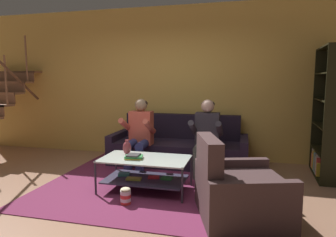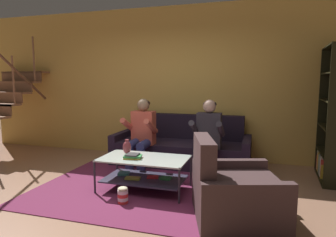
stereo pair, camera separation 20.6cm
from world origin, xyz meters
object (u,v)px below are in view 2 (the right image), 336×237
(vase, at_px, (127,147))
(popcorn_tub, at_px, (123,195))
(person_seated_right, at_px, (208,135))
(coffee_table, at_px, (144,169))
(person_seated_left, at_px, (141,132))
(armchair, at_px, (233,193))
(couch, at_px, (181,148))
(bookshelf, at_px, (336,128))
(book_stack, at_px, (133,156))

(vase, height_order, popcorn_tub, vase)
(vase, bearing_deg, person_seated_right, 36.49)
(person_seated_right, xyz_separation_m, coffee_table, (-0.72, -0.90, -0.35))
(person_seated_right, relative_size, vase, 5.75)
(person_seated_left, relative_size, vase, 5.73)
(vase, relative_size, popcorn_tub, 0.98)
(armchair, height_order, popcorn_tub, armchair)
(person_seated_right, relative_size, coffee_table, 1.01)
(couch, relative_size, person_seated_left, 2.03)
(bookshelf, bearing_deg, vase, -158.35)
(couch, distance_m, person_seated_left, 0.85)
(vase, xyz_separation_m, popcorn_tub, (0.23, -0.65, -0.44))
(person_seated_left, relative_size, popcorn_tub, 5.60)
(bookshelf, bearing_deg, book_stack, -153.51)
(couch, height_order, person_seated_right, person_seated_right)
(person_seated_left, bearing_deg, bookshelf, 7.39)
(person_seated_left, distance_m, book_stack, 1.02)
(coffee_table, distance_m, bookshelf, 2.94)
(person_seated_left, bearing_deg, armchair, -41.05)
(coffee_table, distance_m, book_stack, 0.24)
(vase, relative_size, armchair, 0.18)
(person_seated_left, bearing_deg, vase, -83.48)
(person_seated_right, xyz_separation_m, popcorn_tub, (-0.80, -1.42, -0.54))
(book_stack, height_order, bookshelf, bookshelf)
(person_seated_right, height_order, vase, person_seated_right)
(coffee_table, relative_size, armchair, 1.02)
(person_seated_right, bearing_deg, bookshelf, 11.71)
(person_seated_left, height_order, vase, person_seated_left)
(bookshelf, xyz_separation_m, armchair, (-1.36, -1.82, -0.50))
(coffee_table, height_order, book_stack, book_stack)
(bookshelf, xyz_separation_m, popcorn_tub, (-2.67, -1.80, -0.68))
(person_seated_left, relative_size, book_stack, 4.54)
(book_stack, distance_m, armchair, 1.46)
(couch, bearing_deg, armchair, -61.15)
(person_seated_left, distance_m, person_seated_right, 1.12)
(book_stack, bearing_deg, coffee_table, 27.78)
(person_seated_right, bearing_deg, popcorn_tub, -119.51)
(couch, distance_m, armchair, 2.24)
(person_seated_right, relative_size, book_stack, 4.56)
(person_seated_left, xyz_separation_m, popcorn_tub, (0.32, -1.42, -0.54))
(book_stack, relative_size, bookshelf, 0.13)
(person_seated_right, bearing_deg, person_seated_left, -179.98)
(person_seated_right, bearing_deg, book_stack, -131.42)
(book_stack, bearing_deg, person_seated_left, 105.22)
(person_seated_left, relative_size, bookshelf, 0.59)
(couch, relative_size, coffee_table, 2.04)
(vase, distance_m, bookshelf, 3.14)
(couch, bearing_deg, popcorn_tub, -97.02)
(coffee_table, distance_m, armchair, 1.35)
(book_stack, xyz_separation_m, armchair, (1.38, -0.46, -0.19))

